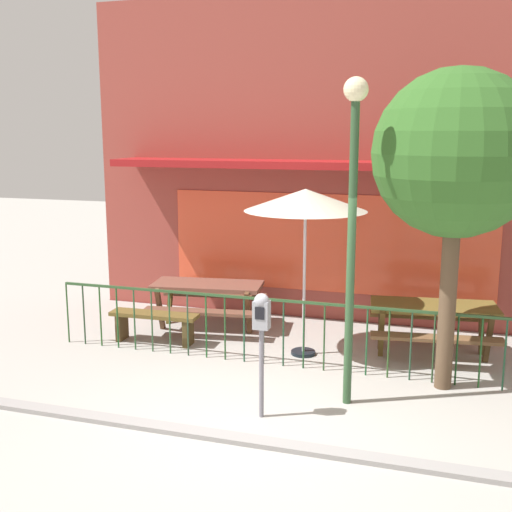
{
  "coord_description": "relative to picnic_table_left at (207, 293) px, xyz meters",
  "views": [
    {
      "loc": [
        1.97,
        -6.22,
        3.24
      ],
      "look_at": [
        -0.67,
        2.31,
        1.47
      ],
      "focal_mm": 44.21,
      "sensor_mm": 36.0,
      "label": 1
    }
  ],
  "objects": [
    {
      "name": "picnic_table_right",
      "position": [
        3.63,
        -0.24,
        0.0
      ],
      "size": [
        1.96,
        1.58,
        0.79
      ],
      "color": "brown",
      "rests_on": "ground"
    },
    {
      "name": "curb_edge",
      "position": [
        1.8,
        -3.58,
        -0.61
      ],
      "size": [
        12.04,
        0.2,
        0.11
      ],
      "primitive_type": "cube",
      "color": "gray",
      "rests_on": "ground"
    },
    {
      "name": "patio_fence_front",
      "position": [
        1.8,
        -1.31,
        0.05
      ],
      "size": [
        7.25,
        0.04,
        0.97
      ],
      "color": "#294A27",
      "rests_on": "ground"
    },
    {
      "name": "street_lamp",
      "position": [
        2.7,
        -2.26,
        1.9
      ],
      "size": [
        0.28,
        0.28,
        3.84
      ],
      "color": "#2C4C2C",
      "rests_on": "ground"
    },
    {
      "name": "pub_storefront",
      "position": [
        1.8,
        1.35,
        2.13
      ],
      "size": [
        8.6,
        1.4,
        5.52
      ],
      "color": "#5D2627",
      "rests_on": "ground"
    },
    {
      "name": "patio_umbrella",
      "position": [
        1.81,
        -0.76,
        1.66
      ],
      "size": [
        1.75,
        1.75,
        2.45
      ],
      "color": "black",
      "rests_on": "ground"
    },
    {
      "name": "ground",
      "position": [
        1.8,
        -3.23,
        -0.61
      ],
      "size": [
        40.0,
        40.0,
        0.0
      ],
      "primitive_type": "plane",
      "color": "#9F9C95"
    },
    {
      "name": "street_tree",
      "position": [
        3.81,
        -1.43,
        2.35
      ],
      "size": [
        2.04,
        2.04,
        4.01
      ],
      "color": "brown",
      "rests_on": "ground"
    },
    {
      "name": "picnic_table_left",
      "position": [
        0.0,
        0.0,
        0.0
      ],
      "size": [
        1.97,
        1.59,
        0.79
      ],
      "color": "brown",
      "rests_on": "ground"
    },
    {
      "name": "patio_bench",
      "position": [
        -0.52,
        -0.93,
        -0.26
      ],
      "size": [
        1.41,
        0.36,
        0.48
      ],
      "color": "brown",
      "rests_on": "ground"
    },
    {
      "name": "parking_meter_near",
      "position": [
        1.82,
        -2.94,
        0.52
      ],
      "size": [
        0.18,
        0.17,
        1.47
      ],
      "color": "slate",
      "rests_on": "ground"
    }
  ]
}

